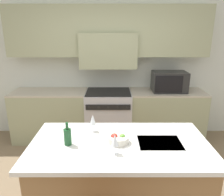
% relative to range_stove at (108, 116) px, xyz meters
% --- Properties ---
extents(back_cabinetry, '(10.00, 0.46, 2.70)m').
position_rel_range_stove_xyz_m(back_cabinetry, '(-0.00, 0.27, 1.12)').
color(back_cabinetry, silver).
rests_on(back_cabinetry, ground_plane).
extents(back_counter, '(3.48, 0.62, 0.94)m').
position_rel_range_stove_xyz_m(back_counter, '(0.00, 0.02, -0.00)').
color(back_counter, gray).
rests_on(back_counter, ground_plane).
extents(range_stove, '(0.82, 0.70, 0.94)m').
position_rel_range_stove_xyz_m(range_stove, '(0.00, 0.00, 0.00)').
color(range_stove, '#B7B7BC').
rests_on(range_stove, ground_plane).
extents(microwave, '(0.60, 0.39, 0.36)m').
position_rel_range_stove_xyz_m(microwave, '(1.09, 0.02, 0.65)').
color(microwave, black).
rests_on(microwave, back_counter).
extents(kitchen_island, '(1.84, 1.00, 0.89)m').
position_rel_range_stove_xyz_m(kitchen_island, '(0.15, -1.77, -0.02)').
color(kitchen_island, olive).
rests_on(kitchen_island, ground_plane).
extents(wine_bottle, '(0.08, 0.08, 0.24)m').
position_rel_range_stove_xyz_m(wine_bottle, '(-0.38, -1.81, 0.51)').
color(wine_bottle, '#194723').
rests_on(wine_bottle, kitchen_island).
extents(wine_glass_near, '(0.07, 0.07, 0.20)m').
position_rel_range_stove_xyz_m(wine_glass_near, '(0.09, -1.98, 0.55)').
color(wine_glass_near, white).
rests_on(wine_glass_near, kitchen_island).
extents(wine_glass_far, '(0.07, 0.07, 0.20)m').
position_rel_range_stove_xyz_m(wine_glass_far, '(-0.15, -1.50, 0.55)').
color(wine_glass_far, white).
rests_on(wine_glass_far, kitchen_island).
extents(fruit_bowl, '(0.22, 0.22, 0.10)m').
position_rel_range_stove_xyz_m(fruit_bowl, '(0.13, -1.76, 0.46)').
color(fruit_bowl, silver).
rests_on(fruit_bowl, kitchen_island).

